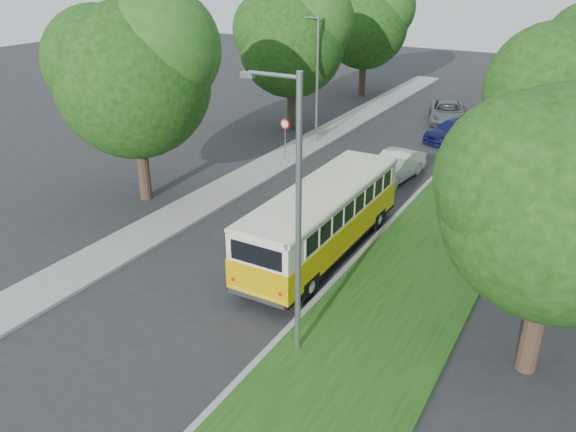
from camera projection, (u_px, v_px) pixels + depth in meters
The scene contains 13 objects.
ground at pixel (226, 275), 20.18m from camera, with size 120.00×120.00×0.00m, color #27272A.
curb at pixel (372, 241), 22.47m from camera, with size 0.20×70.00×0.15m, color gray.
grass_verge at pixel (430, 255), 21.41m from camera, with size 4.50×70.00×0.13m, color #1C4813.
sidewalk at pixel (205, 201), 26.28m from camera, with size 2.20×70.00×0.12m, color gray.
treeline at pixel (462, 49), 30.50m from camera, with size 24.27×41.91×9.46m.
lamppost_near at pixel (295, 213), 14.49m from camera, with size 1.71×0.16×8.00m.
lamppost_far at pixel (316, 75), 33.23m from camera, with size 1.71×0.16×7.50m.
warning_sign at pixel (285, 132), 30.96m from camera, with size 0.56×0.10×2.50m.
vintage_bus at pixel (323, 221), 21.12m from camera, with size 2.41×9.38×2.79m, color #DEAB07, non-canonical shape.
car_silver at pixel (377, 170), 28.45m from camera, with size 1.54×3.84×1.31m, color #ADACB1.
car_white at pixel (395, 166), 28.69m from camera, with size 1.53×4.39×1.45m, color silver.
car_blue at pixel (453, 131), 35.00m from camera, with size 1.81×4.46×1.29m, color #12154F.
car_grey at pixel (447, 112), 39.00m from camera, with size 2.36×5.12×1.42m, color slate.
Camera 1 is at (10.61, -14.06, 10.32)m, focal length 35.00 mm.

